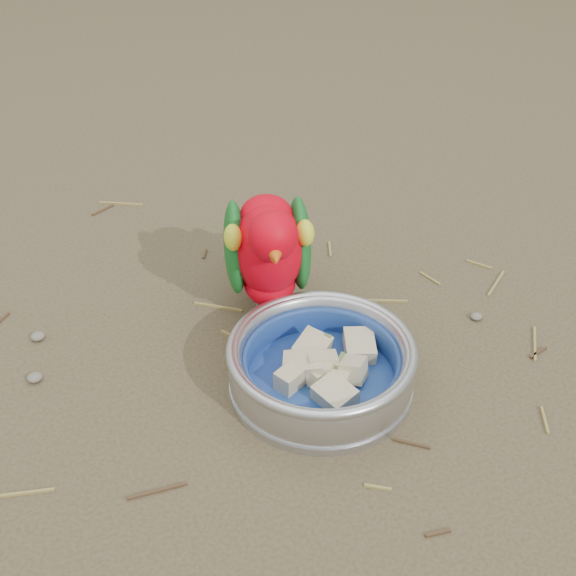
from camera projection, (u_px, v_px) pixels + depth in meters
name	position (u px, v px, depth m)	size (l,w,h in m)	color
ground	(253.00, 377.00, 0.92)	(60.00, 60.00, 0.00)	brown
food_bowl	(321.00, 383.00, 0.90)	(0.21, 0.21, 0.02)	#B2B2BA
bowl_wall	(321.00, 363.00, 0.88)	(0.21, 0.21, 0.04)	#B2B2BA
fruit_wedges	(321.00, 367.00, 0.89)	(0.12, 0.12, 0.03)	#C4B38D
lory_parrot	(269.00, 260.00, 0.95)	(0.10, 0.22, 0.18)	red
ground_debris	(236.00, 349.00, 0.95)	(0.90, 0.80, 0.01)	olive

